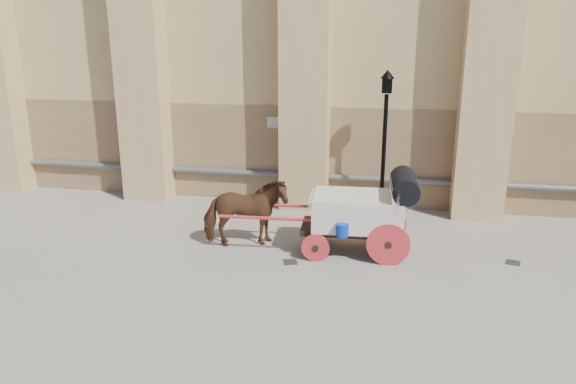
# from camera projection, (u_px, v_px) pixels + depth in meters

# --- Properties ---
(ground) EXTENTS (90.00, 90.00, 0.00)m
(ground) POSITION_uv_depth(u_px,v_px,m) (321.00, 255.00, 13.57)
(ground) COLOR slate
(ground) RESTS_ON ground
(horse) EXTENTS (2.25, 1.54, 1.74)m
(horse) POSITION_uv_depth(u_px,v_px,m) (245.00, 213.00, 13.88)
(horse) COLOR #56301C
(horse) RESTS_ON ground
(carriage) EXTENTS (4.73, 1.74, 2.04)m
(carriage) POSITION_uv_depth(u_px,v_px,m) (364.00, 209.00, 13.42)
(carriage) COLOR black
(carriage) RESTS_ON ground
(street_lamp) EXTENTS (0.39, 0.39, 4.18)m
(street_lamp) POSITION_uv_depth(u_px,v_px,m) (384.00, 141.00, 15.55)
(street_lamp) COLOR black
(street_lamp) RESTS_ON ground
(drain_grate_near) EXTENTS (0.41, 0.41, 0.01)m
(drain_grate_near) POSITION_uv_depth(u_px,v_px,m) (290.00, 262.00, 13.15)
(drain_grate_near) COLOR black
(drain_grate_near) RESTS_ON ground
(drain_grate_far) EXTENTS (0.39, 0.39, 0.01)m
(drain_grate_far) POSITION_uv_depth(u_px,v_px,m) (513.00, 263.00, 13.12)
(drain_grate_far) COLOR black
(drain_grate_far) RESTS_ON ground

